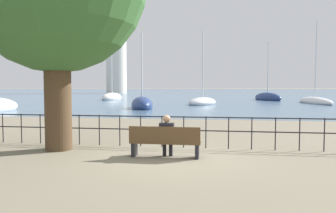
% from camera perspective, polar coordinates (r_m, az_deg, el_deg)
% --- Properties ---
extents(ground_plane, '(1000.00, 1000.00, 0.00)m').
position_cam_1_polar(ground_plane, '(9.52, -0.47, -8.78)').
color(ground_plane, '#7A705B').
extents(harbor_water, '(600.00, 300.00, 0.01)m').
position_cam_1_polar(harbor_water, '(170.21, 8.36, 2.75)').
color(harbor_water, slate).
rests_on(harbor_water, ground_plane).
extents(park_bench, '(2.03, 0.45, 0.90)m').
position_cam_1_polar(park_bench, '(9.37, -0.54, -6.23)').
color(park_bench, brown).
rests_on(park_bench, ground_plane).
extents(seated_person_left, '(0.41, 0.35, 1.21)m').
position_cam_1_polar(seated_person_left, '(9.41, -0.20, -4.78)').
color(seated_person_left, black).
rests_on(seated_person_left, ground_plane).
extents(promenade_railing, '(13.94, 0.04, 1.05)m').
position_cam_1_polar(promenade_railing, '(10.90, 0.84, -3.51)').
color(promenade_railing, black).
rests_on(promenade_railing, ground_plane).
extents(sailboat_1, '(2.95, 5.34, 11.85)m').
position_cam_1_polar(sailboat_1, '(51.08, -9.74, 1.58)').
color(sailboat_1, white).
rests_on(sailboat_1, ground_plane).
extents(sailboat_2, '(2.88, 8.68, 10.09)m').
position_cam_1_polar(sailboat_2, '(42.98, 24.20, 0.84)').
color(sailboat_2, white).
rests_on(sailboat_2, ground_plane).
extents(sailboat_3, '(4.18, 5.52, 8.73)m').
position_cam_1_polar(sailboat_3, '(37.21, 6.03, 0.77)').
color(sailboat_3, silver).
rests_on(sailboat_3, ground_plane).
extents(sailboat_4, '(3.43, 5.45, 7.43)m').
position_cam_1_polar(sailboat_4, '(30.49, -4.56, 0.30)').
color(sailboat_4, navy).
rests_on(sailboat_4, ground_plane).
extents(sailboat_5, '(4.11, 6.95, 9.09)m').
position_cam_1_polar(sailboat_5, '(51.00, 16.93, 1.46)').
color(sailboat_5, navy).
rests_on(sailboat_5, ground_plane).
extents(harbor_lighthouse, '(6.23, 6.23, 28.73)m').
position_cam_1_polar(harbor_lighthouse, '(103.52, -9.01, 9.71)').
color(harbor_lighthouse, silver).
rests_on(harbor_lighthouse, ground_plane).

